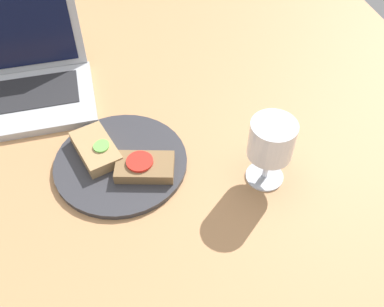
{
  "coord_description": "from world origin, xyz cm",
  "views": [
    {
      "loc": [
        -6.08,
        -54.7,
        65.73
      ],
      "look_at": [
        6.34,
        -4.99,
        8.0
      ],
      "focal_mm": 40.0,
      "sensor_mm": 36.0,
      "label": 1
    }
  ],
  "objects_px": {
    "laptop": "(6,81)",
    "plate": "(121,164)",
    "wine_glass": "(271,143)",
    "sandwich_with_tomato": "(144,167)",
    "sandwich_with_cucumber": "(96,149)"
  },
  "relations": [
    {
      "from": "plate",
      "to": "wine_glass",
      "type": "bearing_deg",
      "value": -19.95
    },
    {
      "from": "sandwich_with_cucumber",
      "to": "sandwich_with_tomato",
      "type": "distance_m",
      "value": 0.11
    },
    {
      "from": "plate",
      "to": "sandwich_with_tomato",
      "type": "distance_m",
      "value": 0.06
    },
    {
      "from": "sandwich_with_cucumber",
      "to": "wine_glass",
      "type": "relative_size",
      "value": 0.93
    },
    {
      "from": "plate",
      "to": "laptop",
      "type": "bearing_deg",
      "value": 128.61
    },
    {
      "from": "sandwich_with_cucumber",
      "to": "wine_glass",
      "type": "xyz_separation_m",
      "value": [
        0.3,
        -0.13,
        0.07
      ]
    },
    {
      "from": "wine_glass",
      "to": "laptop",
      "type": "relative_size",
      "value": 0.38
    },
    {
      "from": "plate",
      "to": "wine_glass",
      "type": "relative_size",
      "value": 1.85
    },
    {
      "from": "plate",
      "to": "sandwich_with_cucumber",
      "type": "height_order",
      "value": "sandwich_with_cucumber"
    },
    {
      "from": "sandwich_with_cucumber",
      "to": "laptop",
      "type": "bearing_deg",
      "value": 126.24
    },
    {
      "from": "sandwich_with_tomato",
      "to": "plate",
      "type": "bearing_deg",
      "value": 141.34
    },
    {
      "from": "wine_glass",
      "to": "laptop",
      "type": "height_order",
      "value": "laptop"
    },
    {
      "from": "sandwich_with_tomato",
      "to": "sandwich_with_cucumber",
      "type": "bearing_deg",
      "value": 141.4
    },
    {
      "from": "laptop",
      "to": "plate",
      "type": "bearing_deg",
      "value": -51.39
    },
    {
      "from": "sandwich_with_cucumber",
      "to": "plate",
      "type": "bearing_deg",
      "value": -38.55
    }
  ]
}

